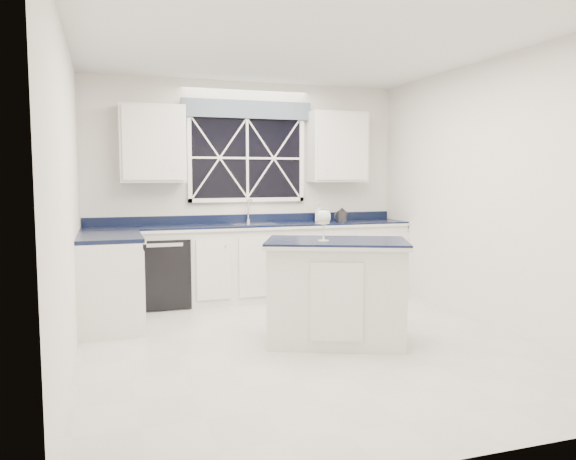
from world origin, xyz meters
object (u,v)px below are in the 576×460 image
object	(u,v)px
faucet	(249,210)
soap_bottle	(319,213)
dishwasher	(163,271)
kettle	(342,215)
island	(336,291)
wine_glass	(324,218)

from	to	relation	value
faucet	soap_bottle	xyz separation A→B (m)	(0.94, -0.02, -0.05)
dishwasher	soap_bottle	world-z (taller)	soap_bottle
kettle	island	bearing A→B (deg)	-131.51
faucet	kettle	size ratio (longest dim) A/B	1.25
faucet	island	xyz separation A→B (m)	(0.27, -2.18, -0.62)
faucet	soap_bottle	size ratio (longest dim) A/B	1.38
island	kettle	world-z (taller)	kettle
wine_glass	soap_bottle	size ratio (longest dim) A/B	1.35
island	wine_glass	bearing A→B (deg)	-143.17
island	dishwasher	bearing A→B (deg)	147.43
wine_glass	soap_bottle	bearing A→B (deg)	69.67
faucet	wine_glass	bearing A→B (deg)	-86.66
dishwasher	island	distance (m)	2.41
dishwasher	island	world-z (taller)	island
dishwasher	faucet	distance (m)	1.31
soap_bottle	dishwasher	bearing A→B (deg)	-175.21
wine_glass	soap_bottle	xyz separation A→B (m)	(0.81, 2.19, -0.10)
dishwasher	island	size ratio (longest dim) A/B	0.56
kettle	soap_bottle	world-z (taller)	soap_bottle
dishwasher	faucet	bearing A→B (deg)	10.02
faucet	island	size ratio (longest dim) A/B	0.21
dishwasher	kettle	world-z (taller)	kettle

